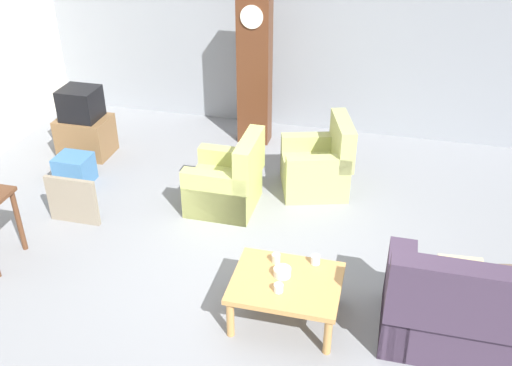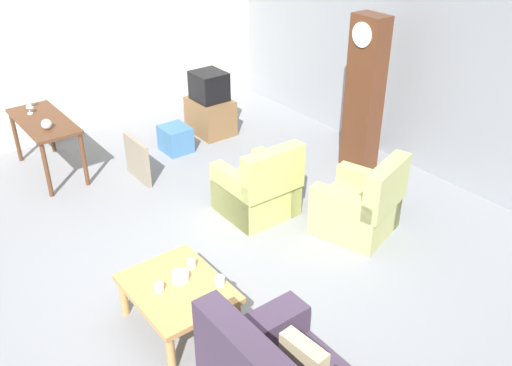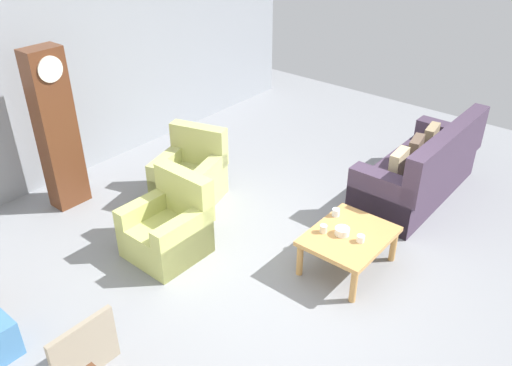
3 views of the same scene
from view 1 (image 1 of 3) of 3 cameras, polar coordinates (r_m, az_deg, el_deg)
The scene contains 14 objects.
ground_plane at distance 5.89m, azimuth 0.80°, elevation -8.86°, with size 10.40×10.40×0.00m, color gray.
garage_door_wall at distance 8.37m, azimuth 6.77°, elevation 15.62°, with size 8.40×0.16×3.20m, color gray.
armchair_olive_near at distance 6.75m, azimuth -2.86°, elevation -0.07°, with size 0.80×0.77×0.92m.
armchair_olive_far at distance 7.13m, azimuth 6.16°, elevation 1.59°, with size 0.98×0.96×0.92m.
coffee_table_wood at distance 5.18m, azimuth 3.00°, elevation -10.12°, with size 0.96×0.76×0.43m.
grandfather_clock at distance 8.03m, azimuth -0.14°, elevation 10.85°, with size 0.44×0.30×2.03m.
tv_stand_cabinet at distance 8.27m, azimuth -16.42°, elevation 4.47°, with size 0.68×0.52×0.54m, color brown.
tv_crt at distance 8.08m, azimuth -16.91°, elevation 7.51°, with size 0.48×0.44×0.42m, color black.
framed_picture_leaning at distance 6.79m, azimuth -17.65°, elevation -1.67°, with size 0.60×0.05×0.56m, color gray.
storage_box_blue at distance 7.64m, azimuth -17.45°, elevation 1.31°, with size 0.42×0.37×0.37m, color teal.
cup_white_porcelain at distance 5.01m, azimuth 2.24°, elevation -10.30°, with size 0.08×0.08×0.07m, color white.
cup_blue_rimmed at distance 5.32m, azimuth 5.88°, elevation -7.52°, with size 0.08×0.08×0.08m, color silver.
cup_cream_tall at distance 5.31m, azimuth 1.99°, elevation -7.42°, with size 0.08×0.08×0.08m, color beige.
bowl_white_stacked at distance 5.17m, azimuth 2.61°, elevation -8.76°, with size 0.16×0.16×0.08m, color white.
Camera 1 is at (1.02, -4.42, 3.76)m, focal length 40.58 mm.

